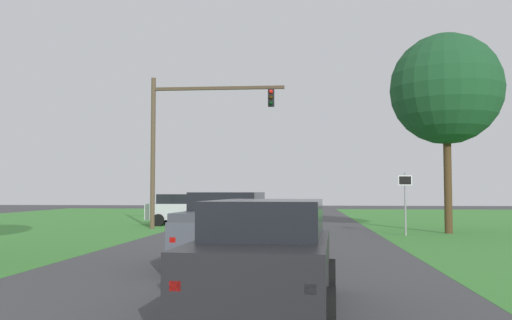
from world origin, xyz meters
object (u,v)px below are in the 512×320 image
(red_suv_near, at_px, (267,253))
(keep_moving_sign, at_px, (405,195))
(pickup_truck_lead, at_px, (229,228))
(crossing_suv_far, at_px, (184,209))
(traffic_light, at_px, (186,129))
(oak_tree_right, at_px, (446,89))

(red_suv_near, bearing_deg, keep_moving_sign, 73.09)
(pickup_truck_lead, distance_m, crossing_suv_far, 17.95)
(traffic_light, relative_size, oak_tree_right, 0.84)
(crossing_suv_far, bearing_deg, traffic_light, -76.70)
(pickup_truck_lead, bearing_deg, crossing_suv_far, 105.98)
(traffic_light, xyz_separation_m, keep_moving_sign, (10.60, -3.44, -3.41))
(oak_tree_right, height_order, crossing_suv_far, oak_tree_right)
(traffic_light, bearing_deg, oak_tree_right, -8.41)
(crossing_suv_far, bearing_deg, red_suv_near, -74.61)
(pickup_truck_lead, height_order, crossing_suv_far, pickup_truck_lead)
(red_suv_near, relative_size, oak_tree_right, 0.54)
(traffic_light, height_order, crossing_suv_far, traffic_light)
(keep_moving_sign, distance_m, crossing_suv_far, 13.19)
(oak_tree_right, distance_m, crossing_suv_far, 15.64)
(pickup_truck_lead, relative_size, keep_moving_sign, 1.96)
(red_suv_near, relative_size, pickup_truck_lead, 0.92)
(traffic_light, relative_size, crossing_suv_far, 1.84)
(keep_moving_sign, bearing_deg, oak_tree_right, 34.78)
(traffic_light, distance_m, oak_tree_right, 13.06)
(pickup_truck_lead, height_order, oak_tree_right, oak_tree_right)
(red_suv_near, bearing_deg, crossing_suv_far, 105.39)
(pickup_truck_lead, xyz_separation_m, oak_tree_right, (8.65, 12.14, 5.77))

